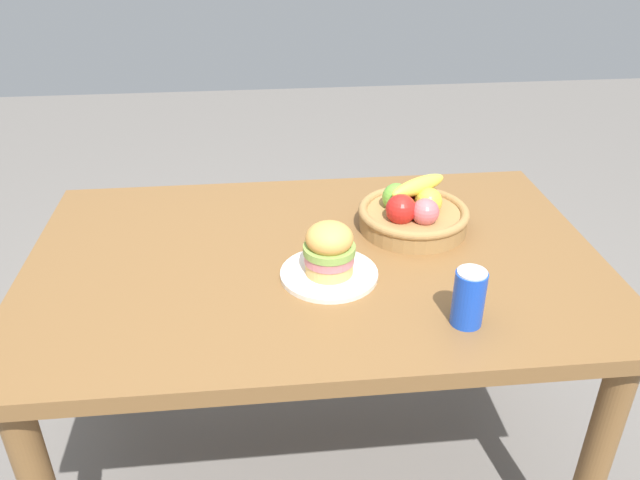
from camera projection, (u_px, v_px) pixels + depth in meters
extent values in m
plane|color=slate|center=(316.00, 466.00, 1.92)|extent=(8.00, 8.00, 0.00)
cube|color=brown|center=(315.00, 263.00, 1.56)|extent=(1.40, 0.90, 0.04)
cylinder|color=brown|center=(594.00, 467.00, 1.48)|extent=(0.07, 0.07, 0.71)
cylinder|color=brown|center=(111.00, 312.00, 2.01)|extent=(0.07, 0.07, 0.71)
cylinder|color=brown|center=(488.00, 290.00, 2.12)|extent=(0.07, 0.07, 0.71)
cylinder|color=silver|center=(329.00, 274.00, 1.46)|extent=(0.23, 0.23, 0.01)
cylinder|color=#DBAD60|center=(329.00, 266.00, 1.45)|extent=(0.11, 0.11, 0.03)
cylinder|color=#C67075|center=(329.00, 257.00, 1.44)|extent=(0.12, 0.12, 0.02)
cylinder|color=#84A84C|center=(329.00, 249.00, 1.43)|extent=(0.12, 0.12, 0.02)
ellipsoid|color=#DF9F4D|center=(329.00, 238.00, 1.42)|extent=(0.11, 0.11, 0.07)
cylinder|color=blue|center=(469.00, 298.00, 1.28)|extent=(0.07, 0.07, 0.12)
cylinder|color=silver|center=(472.00, 272.00, 1.25)|extent=(0.06, 0.06, 0.00)
cylinder|color=#9E7542|center=(413.00, 220.00, 1.66)|extent=(0.28, 0.28, 0.05)
torus|color=#9E7542|center=(414.00, 211.00, 1.64)|extent=(0.29, 0.29, 0.02)
sphere|color=gold|center=(428.00, 201.00, 1.64)|extent=(0.07, 0.07, 0.07)
sphere|color=maroon|center=(419.00, 192.00, 1.69)|extent=(0.07, 0.07, 0.07)
sphere|color=#6BAD38|center=(396.00, 197.00, 1.65)|extent=(0.07, 0.07, 0.07)
sphere|color=red|center=(401.00, 209.00, 1.59)|extent=(0.08, 0.08, 0.08)
sphere|color=#D16066|center=(425.00, 212.00, 1.59)|extent=(0.07, 0.07, 0.07)
ellipsoid|color=yellow|center=(418.00, 186.00, 1.64)|extent=(0.18, 0.14, 0.05)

